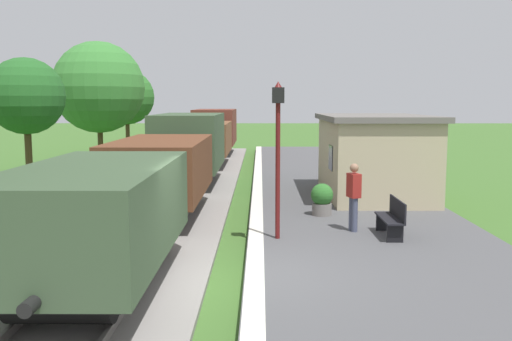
# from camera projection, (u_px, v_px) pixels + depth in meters

# --- Properties ---
(ground_plane) EXTENTS (160.00, 160.00, 0.00)m
(ground_plane) POSITION_uv_depth(u_px,v_px,m) (234.00, 287.00, 10.55)
(ground_plane) COLOR #3D6628
(platform_slab) EXTENTS (6.00, 60.00, 0.25)m
(platform_slab) POSITION_uv_depth(u_px,v_px,m) (403.00, 281.00, 10.51)
(platform_slab) COLOR #4C4C4F
(platform_slab) RESTS_ON ground
(platform_edge_stripe) EXTENTS (0.36, 60.00, 0.01)m
(platform_edge_stripe) POSITION_uv_depth(u_px,v_px,m) (255.00, 274.00, 10.52)
(platform_edge_stripe) COLOR silver
(platform_edge_stripe) RESTS_ON platform_slab
(track_ballast) EXTENTS (3.80, 60.00, 0.12)m
(track_ballast) POSITION_uv_depth(u_px,v_px,m) (107.00, 284.00, 10.56)
(track_ballast) COLOR gray
(track_ballast) RESTS_ON ground
(rail_near) EXTENTS (0.07, 60.00, 0.14)m
(rail_near) POSITION_uv_depth(u_px,v_px,m) (145.00, 277.00, 10.54)
(rail_near) COLOR slate
(rail_near) RESTS_ON track_ballast
(rail_far) EXTENTS (0.07, 60.00, 0.14)m
(rail_far) POSITION_uv_depth(u_px,v_px,m) (69.00, 277.00, 10.55)
(rail_far) COLOR slate
(rail_far) RESTS_ON track_ballast
(freight_train) EXTENTS (2.50, 32.60, 2.72)m
(freight_train) POSITION_uv_depth(u_px,v_px,m) (192.00, 148.00, 23.61)
(freight_train) COLOR #384C33
(freight_train) RESTS_ON rail_near
(station_hut) EXTENTS (3.50, 5.80, 2.78)m
(station_hut) POSITION_uv_depth(u_px,v_px,m) (373.00, 155.00, 19.19)
(station_hut) COLOR tan
(station_hut) RESTS_ON platform_slab
(bench_near_hut) EXTENTS (0.42, 1.50, 0.91)m
(bench_near_hut) POSITION_uv_depth(u_px,v_px,m) (392.00, 217.00, 13.44)
(bench_near_hut) COLOR black
(bench_near_hut) RESTS_ON platform_slab
(bench_down_platform) EXTENTS (0.42, 1.50, 0.91)m
(bench_down_platform) POSITION_uv_depth(u_px,v_px,m) (336.00, 168.00, 23.33)
(bench_down_platform) COLOR black
(bench_down_platform) RESTS_ON platform_slab
(person_waiting) EXTENTS (0.34, 0.43, 1.71)m
(person_waiting) POSITION_uv_depth(u_px,v_px,m) (354.00, 194.00, 13.93)
(person_waiting) COLOR #474C66
(person_waiting) RESTS_ON platform_slab
(potted_planter) EXTENTS (0.64, 0.64, 0.92)m
(potted_planter) POSITION_uv_depth(u_px,v_px,m) (322.00, 199.00, 15.95)
(potted_planter) COLOR slate
(potted_planter) RESTS_ON platform_slab
(lamp_post_near) EXTENTS (0.28, 0.28, 3.70)m
(lamp_post_near) POSITION_uv_depth(u_px,v_px,m) (278.00, 131.00, 12.98)
(lamp_post_near) COLOR #591414
(lamp_post_near) RESTS_ON platform_slab
(tree_trackside_far) EXTENTS (3.10, 3.10, 5.26)m
(tree_trackside_far) POSITION_uv_depth(u_px,v_px,m) (26.00, 96.00, 22.53)
(tree_trackside_far) COLOR #4C3823
(tree_trackside_far) RESTS_ON ground
(tree_field_left) EXTENTS (4.77, 4.77, 6.60)m
(tree_field_left) POSITION_uv_depth(u_px,v_px,m) (99.00, 87.00, 29.18)
(tree_field_left) COLOR #4C3823
(tree_field_left) RESTS_ON ground
(tree_field_distant) EXTENTS (3.70, 3.70, 5.64)m
(tree_field_distant) POSITION_uv_depth(u_px,v_px,m) (127.00, 97.00, 37.72)
(tree_field_distant) COLOR #4C3823
(tree_field_distant) RESTS_ON ground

